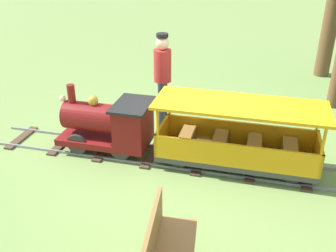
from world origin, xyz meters
TOP-DOWN VIEW (x-y plane):
  - ground_plane at (0.00, 0.00)m, footprint 60.00×60.00m
  - track at (0.00, 0.22)m, footprint 0.78×6.05m
  - locomotive at (0.00, 1.24)m, footprint 0.74×1.45m
  - passenger_car at (0.00, -0.68)m, footprint 0.84×2.35m
  - conductor_person at (1.17, 0.73)m, footprint 0.30×0.30m

SIDE VIEW (x-z plane):
  - ground_plane at x=0.00m, z-range 0.00..0.00m
  - track at x=0.00m, z-range 0.00..0.04m
  - passenger_car at x=0.00m, z-range -0.06..0.91m
  - locomotive at x=0.00m, z-range -0.02..0.99m
  - conductor_person at x=1.17m, z-range 0.15..1.77m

